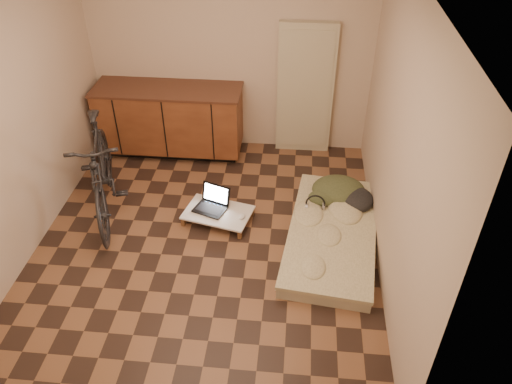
# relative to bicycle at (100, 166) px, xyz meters

# --- Properties ---
(room_shell) EXTENTS (3.50, 4.00, 2.60)m
(room_shell) POSITION_rel_bicycle_xyz_m (1.20, -0.41, 0.71)
(room_shell) COLOR brown
(room_shell) RESTS_ON ground
(cabinets) EXTENTS (1.84, 0.62, 0.91)m
(cabinets) POSITION_rel_bicycle_xyz_m (0.45, 1.29, -0.13)
(cabinets) COLOR black
(cabinets) RESTS_ON ground
(appliance_panel) EXTENTS (0.70, 0.10, 1.70)m
(appliance_panel) POSITION_rel_bicycle_xyz_m (2.15, 1.53, 0.26)
(appliance_panel) COLOR beige
(appliance_panel) RESTS_ON ground
(bicycle) EXTENTS (1.07, 1.91, 1.19)m
(bicycle) POSITION_rel_bicycle_xyz_m (0.00, 0.00, 0.00)
(bicycle) COLOR black
(bicycle) RESTS_ON ground
(futon) EXTENTS (1.09, 1.93, 0.16)m
(futon) POSITION_rel_bicycle_xyz_m (2.50, -0.29, -0.51)
(futon) COLOR #B5AD91
(futon) RESTS_ON ground
(clothing_pile) EXTENTS (0.69, 0.59, 0.25)m
(clothing_pile) POSITION_rel_bicycle_xyz_m (2.63, 0.29, -0.31)
(clothing_pile) COLOR #384126
(clothing_pile) RESTS_ON futon
(headphones) EXTENTS (0.24, 0.22, 0.16)m
(headphones) POSITION_rel_bicycle_xyz_m (2.32, 0.03, -0.36)
(headphones) COLOR black
(headphones) RESTS_ON futon
(lap_desk) EXTENTS (0.80, 0.62, 0.12)m
(lap_desk) POSITION_rel_bicycle_xyz_m (1.26, -0.07, -0.49)
(lap_desk) COLOR brown
(lap_desk) RESTS_ON ground
(laptop) EXTENTS (0.42, 0.40, 0.23)m
(laptop) POSITION_rel_bicycle_xyz_m (1.19, -0.00, -0.42)
(laptop) COLOR black
(laptop) RESTS_ON lap_desk
(mouse) EXTENTS (0.09, 0.11, 0.04)m
(mouse) POSITION_rel_bicycle_xyz_m (1.54, -0.15, -0.46)
(mouse) COLOR white
(mouse) RESTS_ON lap_desk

